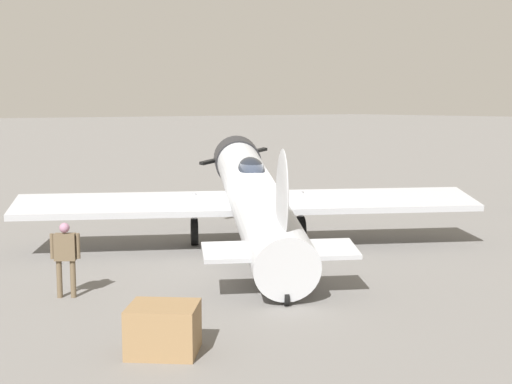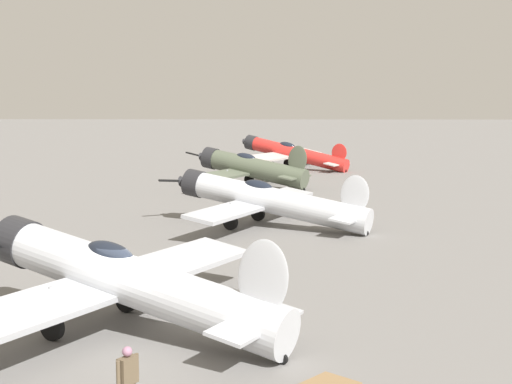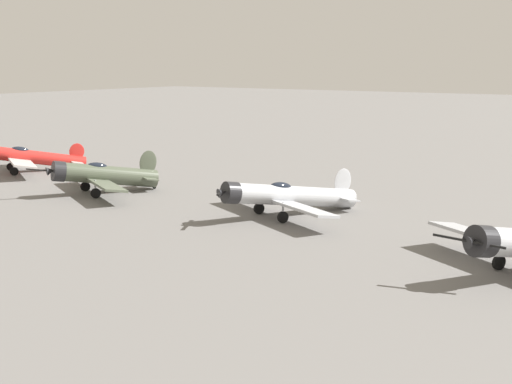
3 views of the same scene
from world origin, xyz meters
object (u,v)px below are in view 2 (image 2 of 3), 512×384
at_px(airplane_foreground, 123,279).
at_px(airplane_far_line, 250,167).
at_px(ground_crew_mechanic, 128,376).
at_px(airplane_outer_stand, 292,153).
at_px(airplane_mid_apron, 267,200).

xyz_separation_m(airplane_foreground, airplane_far_line, (-34.70, 2.57, -0.03)).
bearing_deg(ground_crew_mechanic, airplane_outer_stand, 118.57).
height_order(airplane_foreground, airplane_mid_apron, airplane_foreground).
bearing_deg(airplane_mid_apron, airplane_far_line, -59.65).
bearing_deg(airplane_mid_apron, ground_crew_mechanic, 108.85).
height_order(airplane_mid_apron, airplane_far_line, airplane_far_line).
xyz_separation_m(airplane_foreground, airplane_outer_stand, (-49.15, 6.06, -0.05)).
relative_size(airplane_far_line, airplane_outer_stand, 1.04).
relative_size(airplane_far_line, ground_crew_mechanic, 6.89).
distance_m(airplane_mid_apron, ground_crew_mechanic, 23.92).
bearing_deg(ground_crew_mechanic, airplane_far_line, 121.73).
bearing_deg(airplane_foreground, airplane_mid_apron, -74.07).
bearing_deg(airplane_mid_apron, airplane_foreground, 102.53).
distance_m(airplane_foreground, ground_crew_mechanic, 6.20).
bearing_deg(airplane_outer_stand, ground_crew_mechanic, 115.36).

